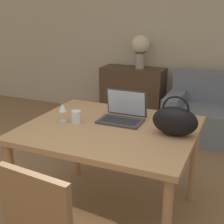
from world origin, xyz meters
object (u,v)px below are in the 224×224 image
handbag (175,121)px  flower_vase (140,47)px  laptop (123,112)px  drinking_glass (76,117)px  wine_glass (63,109)px

handbag → flower_vase: flower_vase is taller
laptop → drinking_glass: (-0.31, -0.21, -0.01)m
flower_vase → drinking_glass: bearing=-83.4°
drinking_glass → handbag: 0.76m
laptop → drinking_glass: 0.37m
wine_glass → flower_vase: bearing=93.7°
drinking_glass → flower_vase: bearing=96.6°
laptop → wine_glass: bearing=-152.6°
drinking_glass → laptop: bearing=34.8°
laptop → handbag: 0.47m
laptop → wine_glass: size_ratio=2.36×
wine_glass → flower_vase: flower_vase is taller
laptop → wine_glass: 0.48m
drinking_glass → wine_glass: 0.13m
laptop → flower_vase: 2.21m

